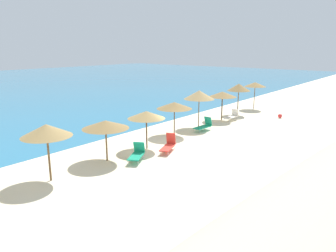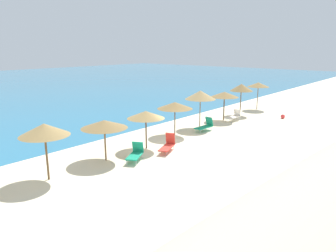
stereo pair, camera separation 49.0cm
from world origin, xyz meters
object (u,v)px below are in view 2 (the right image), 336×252
(beach_umbrella_3, at_px, (104,124))
(lounge_chair_0, at_px, (234,116))
(beach_umbrella_6, at_px, (200,95))
(beach_umbrella_9, at_px, (258,85))
(beach_umbrella_5, at_px, (175,105))
(beach_ball, at_px, (283,116))
(lounge_chair_2, at_px, (168,145))
(lounge_chair_1, at_px, (136,153))
(beach_umbrella_7, at_px, (224,95))
(beach_umbrella_4, at_px, (146,115))
(lounge_chair_3, at_px, (205,126))
(beach_umbrella_8, at_px, (241,88))
(beach_umbrella_2, at_px, (44,130))

(beach_umbrella_3, relative_size, lounge_chair_0, 1.60)
(beach_umbrella_6, height_order, beach_umbrella_9, beach_umbrella_6)
(beach_umbrella_5, xyz_separation_m, beach_umbrella_6, (3.04, -0.13, 0.44))
(beach_umbrella_9, relative_size, beach_ball, 7.28)
(beach_umbrella_6, bearing_deg, lounge_chair_2, -162.91)
(lounge_chair_0, relative_size, lounge_chair_1, 1.01)
(beach_umbrella_7, xyz_separation_m, beach_umbrella_9, (6.86, 0.04, 0.26))
(beach_umbrella_3, bearing_deg, beach_umbrella_9, 0.62)
(beach_umbrella_6, distance_m, lounge_chair_2, 6.95)
(beach_umbrella_4, relative_size, lounge_chair_3, 1.43)
(beach_umbrella_3, relative_size, lounge_chair_1, 1.62)
(beach_umbrella_6, xyz_separation_m, lounge_chair_1, (-8.77, -1.63, -2.23))
(beach_umbrella_4, distance_m, beach_ball, 14.96)
(beach_umbrella_4, height_order, beach_ball, beach_umbrella_4)
(lounge_chair_2, height_order, lounge_chair_3, lounge_chair_2)
(beach_umbrella_3, height_order, lounge_chair_3, beach_umbrella_3)
(beach_umbrella_8, relative_size, beach_umbrella_9, 1.06)
(beach_umbrella_7, bearing_deg, lounge_chair_2, -169.32)
(beach_umbrella_7, distance_m, beach_umbrella_8, 3.14)
(beach_umbrella_8, bearing_deg, lounge_chair_1, -174.18)
(beach_umbrella_3, distance_m, lounge_chair_3, 9.42)
(lounge_chair_0, bearing_deg, beach_umbrella_2, 89.38)
(beach_umbrella_9, xyz_separation_m, lounge_chair_2, (-16.77, -1.90, -2.15))
(beach_umbrella_7, relative_size, beach_ball, 6.62)
(beach_umbrella_4, relative_size, lounge_chair_1, 1.51)
(beach_umbrella_8, bearing_deg, beach_ball, -75.77)
(beach_umbrella_9, distance_m, lounge_chair_3, 11.30)
(beach_umbrella_9, bearing_deg, lounge_chair_2, -173.52)
(beach_umbrella_2, height_order, lounge_chair_3, beach_umbrella_2)
(beach_umbrella_2, xyz_separation_m, beach_umbrella_9, (23.90, 0.27, 0.04))
(beach_ball, bearing_deg, lounge_chair_0, 141.52)
(beach_umbrella_3, distance_m, beach_umbrella_8, 16.57)
(beach_umbrella_4, distance_m, lounge_chair_0, 10.87)
(beach_umbrella_8, bearing_deg, beach_umbrella_9, 0.24)
(beach_umbrella_3, xyz_separation_m, lounge_chair_2, (3.53, -1.68, -1.71))
(beach_umbrella_9, height_order, lounge_chair_3, beach_umbrella_9)
(beach_umbrella_5, height_order, beach_ball, beach_umbrella_5)
(beach_umbrella_2, height_order, beach_ball, beach_umbrella_2)
(beach_umbrella_5, distance_m, beach_umbrella_8, 9.80)
(lounge_chair_3, bearing_deg, beach_umbrella_9, -81.57)
(beach_umbrella_3, xyz_separation_m, beach_umbrella_7, (13.44, 0.19, 0.18))
(beach_umbrella_3, height_order, lounge_chair_1, beach_umbrella_3)
(lounge_chair_0, height_order, lounge_chair_1, lounge_chair_1)
(beach_umbrella_3, distance_m, beach_ball, 18.00)
(beach_umbrella_6, xyz_separation_m, beach_umbrella_8, (6.75, -0.04, -0.04))
(lounge_chair_1, bearing_deg, beach_umbrella_8, -112.74)
(beach_umbrella_5, bearing_deg, lounge_chair_1, -162.99)
(beach_umbrella_4, height_order, beach_umbrella_6, beach_umbrella_6)
(beach_umbrella_6, distance_m, lounge_chair_1, 9.19)
(beach_umbrella_4, height_order, lounge_chair_2, beach_umbrella_4)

